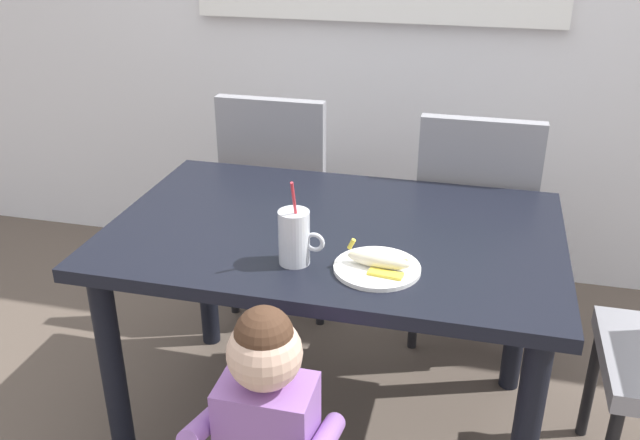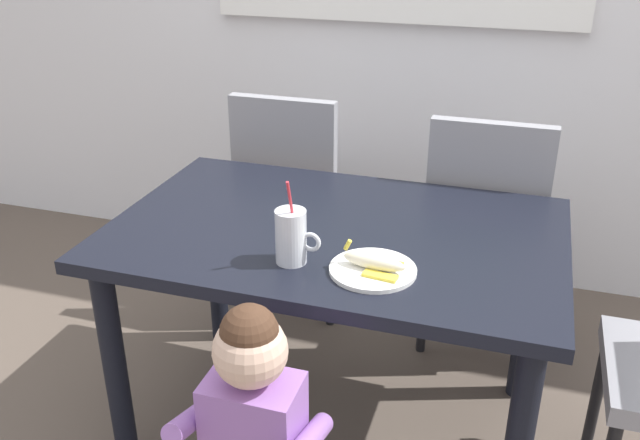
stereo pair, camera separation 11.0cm
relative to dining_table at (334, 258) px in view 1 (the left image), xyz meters
name	(u,v)px [view 1 (the left image)]	position (x,y,z in m)	size (l,w,h in m)	color
ground_plane	(332,422)	(0.00, 0.00, -0.64)	(24.00, 24.00, 0.00)	brown
dining_table	(334,258)	(0.00, 0.00, 0.00)	(1.33, 0.86, 0.74)	black
dining_chair_left	(281,191)	(-0.38, 0.68, -0.10)	(0.44, 0.45, 0.96)	gray
dining_chair_right	(474,218)	(0.40, 0.61, -0.10)	(0.44, 0.45, 0.96)	gray
toddler_standing	(267,424)	(-0.02, -0.62, -0.11)	(0.33, 0.24, 0.84)	#3F4760
milk_cup	(295,240)	(-0.05, -0.24, 0.17)	(0.13, 0.09, 0.25)	silver
snack_plate	(377,268)	(0.17, -0.23, 0.11)	(0.23, 0.23, 0.01)	white
peeled_banana	(379,261)	(0.17, -0.23, 0.14)	(0.17, 0.12, 0.07)	#F4EAC6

